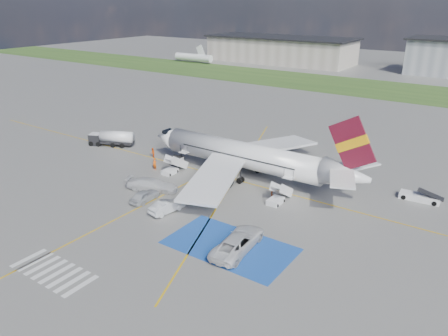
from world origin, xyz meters
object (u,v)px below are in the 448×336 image
Objects in this scene: gpu_cart at (177,161)px; car_silver_a at (145,196)px; van_white_a at (238,239)px; belt_loader at (420,198)px; van_white_b at (152,183)px; car_silver_b at (167,206)px; fuel_tanker at (112,139)px; airliner at (250,156)px.

gpu_cart is 0.44× the size of car_silver_a.
car_silver_a is 17.10m from van_white_a.
car_silver_a is at bearing -15.67° from van_white_a.
gpu_cart is at bearing -71.51° from car_silver_a.
van_white_b is (-31.93, -18.00, 0.69)m from belt_loader.
car_silver_a is 0.82× the size of van_white_b.
van_white_b is (-6.28, 3.95, 0.30)m from car_silver_b.
car_silver_a is (21.67, -13.68, -0.40)m from fuel_tanker.
airliner reaches higher than van_white_a.
car_silver_b is 0.87× the size of van_white_b.
van_white_b reaches higher than gpu_cart.
van_white_a is 1.17× the size of van_white_b.
belt_loader reaches higher than car_silver_a.
fuel_tanker is 22.55m from van_white_b.
belt_loader is at bearing 15.01° from airliner.
fuel_tanker is (-28.91, -1.38, -2.21)m from airliner.
car_silver_a is 0.95× the size of car_silver_b.
fuel_tanker is at bearing -177.27° from airliner.
airliner is at bearing 5.39° from gpu_cart.
gpu_cart is at bearing -27.02° from fuel_tanker.
belt_loader is at bearing 8.18° from gpu_cart.
airliner reaches higher than belt_loader.
belt_loader is at bearing -130.37° from car_silver_b.
gpu_cart is 16.59m from car_silver_b.
car_silver_b is 12.45m from van_white_a.
van_white_a reaches higher than belt_loader.
van_white_a is at bearing 166.36° from car_silver_a.
fuel_tanker is at bearing 171.27° from gpu_cart.
van_white_b is (-8.93, -11.83, -2.29)m from airliner.
airliner is 29.02m from fuel_tanker.
van_white_b is at bearing -154.63° from belt_loader.
belt_loader is 36.95m from car_silver_a.
airliner is 7.99× the size of car_silver_a.
van_white_b reaches higher than belt_loader.
van_white_a is (-13.41, -24.22, 0.82)m from belt_loader.
fuel_tanker is at bearing -35.83° from car_silver_a.
car_silver_b is (9.74, -13.43, 0.08)m from gpu_cart.
van_white_a is at bearing -128.72° from van_white_b.
airliner is 20.55m from van_white_a.
gpu_cart is 36.40m from belt_loader.
airliner is 7.58× the size of car_silver_b.
airliner is 4.39× the size of fuel_tanker.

